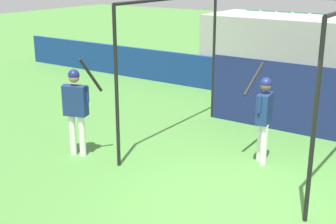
{
  "coord_description": "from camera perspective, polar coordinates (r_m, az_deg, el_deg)",
  "views": [
    {
      "loc": [
        3.06,
        -6.38,
        3.73
      ],
      "look_at": [
        -1.86,
        0.85,
        0.99
      ],
      "focal_mm": 50.0,
      "sensor_mm": 36.0,
      "label": 1
    }
  ],
  "objects": [
    {
      "name": "ground_plane",
      "position": [
        8.0,
        7.75,
        -10.58
      ],
      "size": [
        60.0,
        60.0,
        0.0
      ],
      "primitive_type": "plane",
      "color": "#477F38"
    },
    {
      "name": "batting_cage",
      "position": [
        10.5,
        12.83,
        3.73
      ],
      "size": [
        3.77,
        3.79,
        3.11
      ],
      "color": "black",
      "rests_on": "ground"
    },
    {
      "name": "player_batter",
      "position": [
        9.17,
        11.58,
        -0.03
      ],
      "size": [
        0.53,
        0.85,
        1.9
      ],
      "rotation": [
        0.0,
        0.0,
        1.7
      ],
      "color": "white",
      "rests_on": "ground"
    },
    {
      "name": "player_waiting",
      "position": [
        9.49,
        -11.15,
        0.98
      ],
      "size": [
        0.7,
        0.56,
        2.08
      ],
      "rotation": [
        0.0,
        0.0,
        0.32
      ],
      "color": "white",
      "rests_on": "ground"
    }
  ]
}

